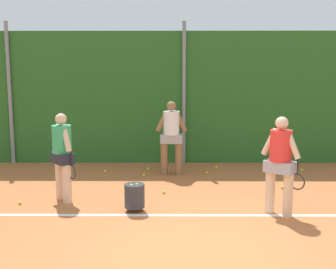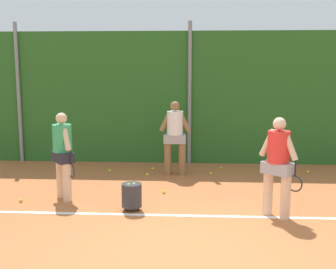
# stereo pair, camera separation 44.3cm
# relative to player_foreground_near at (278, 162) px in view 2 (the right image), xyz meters

# --- Properties ---
(ground_plane) EXTENTS (24.33, 24.33, 0.00)m
(ground_plane) POSITION_rel_player_foreground_near_xyz_m (-1.54, 0.21, -0.97)
(ground_plane) COLOR #B76638
(hedge_fence_backdrop) EXTENTS (15.82, 0.25, 3.47)m
(hedge_fence_backdrop) POSITION_rel_player_foreground_near_xyz_m (-1.54, 4.19, 0.77)
(hedge_fence_backdrop) COLOR #286023
(hedge_fence_backdrop) RESTS_ON ground_plane
(fence_post_left) EXTENTS (0.10, 0.10, 3.71)m
(fence_post_left) POSITION_rel_player_foreground_near_xyz_m (-6.11, 4.01, 0.89)
(fence_post_left) COLOR gray
(fence_post_left) RESTS_ON ground_plane
(fence_post_center) EXTENTS (0.10, 0.10, 3.71)m
(fence_post_center) POSITION_rel_player_foreground_near_xyz_m (-1.54, 4.01, 0.89)
(fence_post_center) COLOR gray
(fence_post_center) RESTS_ON ground_plane
(court_baseline_paint) EXTENTS (11.56, 0.10, 0.01)m
(court_baseline_paint) POSITION_rel_player_foreground_near_xyz_m (-1.54, -0.06, -0.96)
(court_baseline_paint) COLOR white
(court_baseline_paint) RESTS_ON ground_plane
(player_foreground_near) EXTENTS (0.67, 0.55, 1.73)m
(player_foreground_near) POSITION_rel_player_foreground_near_xyz_m (0.00, 0.00, 0.00)
(player_foreground_near) COLOR beige
(player_foreground_near) RESTS_ON ground_plane
(player_midcourt) EXTENTS (0.58, 0.61, 1.70)m
(player_midcourt) POSITION_rel_player_foreground_near_xyz_m (-3.95, 0.76, -0.02)
(player_midcourt) COLOR beige
(player_midcourt) RESTS_ON ground_plane
(player_backcourt_far) EXTENTS (0.74, 0.38, 1.76)m
(player_backcourt_far) POSITION_rel_player_foreground_near_xyz_m (-1.87, 2.78, 0.02)
(player_backcourt_far) COLOR #8C603D
(player_backcourt_far) RESTS_ON ground_plane
(ball_hopper) EXTENTS (0.36, 0.36, 0.51)m
(ball_hopper) POSITION_rel_player_foreground_near_xyz_m (-2.53, 0.15, -0.68)
(ball_hopper) COLOR #2D2D33
(ball_hopper) RESTS_ON ground_plane
(tennis_ball_1) EXTENTS (0.07, 0.07, 0.07)m
(tennis_ball_1) POSITION_rel_player_foreground_near_xyz_m (-4.72, 0.51, -0.93)
(tennis_ball_1) COLOR #CCDB33
(tennis_ball_1) RESTS_ON ground_plane
(tennis_ball_2) EXTENTS (0.07, 0.07, 0.07)m
(tennis_ball_2) POSITION_rel_player_foreground_near_xyz_m (-2.03, 1.23, -0.93)
(tennis_ball_2) COLOR #CCDB33
(tennis_ball_2) RESTS_ON ground_plane
(tennis_ball_3) EXTENTS (0.07, 0.07, 0.07)m
(tennis_ball_3) POSITION_rel_player_foreground_near_xyz_m (-0.73, 3.39, -0.93)
(tennis_ball_3) COLOR #CCDB33
(tennis_ball_3) RESTS_ON ground_plane
(tennis_ball_4) EXTENTS (0.07, 0.07, 0.07)m
(tennis_ball_4) POSITION_rel_player_foreground_near_xyz_m (-2.44, 3.22, -0.93)
(tennis_ball_4) COLOR #CCDB33
(tennis_ball_4) RESTS_ON ground_plane
(tennis_ball_5) EXTENTS (0.07, 0.07, 0.07)m
(tennis_ball_5) POSITION_rel_player_foreground_near_xyz_m (-2.52, 2.62, -0.93)
(tennis_ball_5) COLOR #CCDB33
(tennis_ball_5) RESTS_ON ground_plane
(tennis_ball_6) EXTENTS (0.07, 0.07, 0.07)m
(tennis_ball_6) POSITION_rel_player_foreground_near_xyz_m (-3.49, 2.99, -0.93)
(tennis_ball_6) COLOR #CCDB33
(tennis_ball_6) RESTS_ON ground_plane
(tennis_ball_7) EXTENTS (0.07, 0.07, 0.07)m
(tennis_ball_7) POSITION_rel_player_foreground_near_xyz_m (0.49, 1.61, -0.93)
(tennis_ball_7) COLOR #CCDB33
(tennis_ball_7) RESTS_ON ground_plane
(tennis_ball_9) EXTENTS (0.07, 0.07, 0.07)m
(tennis_ball_9) POSITION_rel_player_foreground_near_xyz_m (-1.01, 2.83, -0.93)
(tennis_ball_9) COLOR #CCDB33
(tennis_ball_9) RESTS_ON ground_plane
(tennis_ball_10) EXTENTS (0.07, 0.07, 0.07)m
(tennis_ball_10) POSITION_rel_player_foreground_near_xyz_m (1.36, 3.12, -0.93)
(tennis_ball_10) COLOR #CCDB33
(tennis_ball_10) RESTS_ON ground_plane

